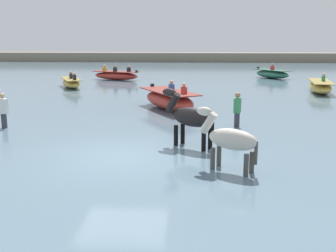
{
  "coord_description": "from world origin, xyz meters",
  "views": [
    {
      "loc": [
        1.9,
        -10.91,
        3.66
      ],
      "look_at": [
        1.2,
        1.67,
        0.85
      ],
      "focal_mm": 43.65,
      "sensor_mm": 36.0,
      "label": 1
    }
  ],
  "objects_px": {
    "horse_lead_pinto": "(230,141)",
    "person_wading_mid": "(237,113)",
    "boat_distant_east": "(320,87)",
    "person_onlooker_right": "(3,114)",
    "boat_distant_west": "(169,100)",
    "boat_near_starboard": "(272,74)",
    "boat_near_port": "(116,75)",
    "horse_trailing_black": "(191,118)",
    "boat_far_inshore": "(71,83)"
  },
  "relations": [
    {
      "from": "horse_trailing_black",
      "to": "boat_near_starboard",
      "type": "bearing_deg",
      "value": 72.79
    },
    {
      "from": "horse_lead_pinto",
      "to": "person_wading_mid",
      "type": "height_order",
      "value": "horse_lead_pinto"
    },
    {
      "from": "person_wading_mid",
      "to": "boat_far_inshore",
      "type": "bearing_deg",
      "value": 130.32
    },
    {
      "from": "horse_trailing_black",
      "to": "boat_near_port",
      "type": "height_order",
      "value": "horse_trailing_black"
    },
    {
      "from": "boat_near_starboard",
      "to": "person_wading_mid",
      "type": "distance_m",
      "value": 18.38
    },
    {
      "from": "horse_lead_pinto",
      "to": "horse_trailing_black",
      "type": "height_order",
      "value": "horse_trailing_black"
    },
    {
      "from": "boat_distant_west",
      "to": "person_onlooker_right",
      "type": "bearing_deg",
      "value": -143.38
    },
    {
      "from": "horse_trailing_black",
      "to": "person_wading_mid",
      "type": "xyz_separation_m",
      "value": [
        1.7,
        2.85,
        -0.35
      ]
    },
    {
      "from": "boat_near_port",
      "to": "person_onlooker_right",
      "type": "distance_m",
      "value": 16.55
    },
    {
      "from": "boat_distant_west",
      "to": "person_onlooker_right",
      "type": "height_order",
      "value": "boat_distant_west"
    },
    {
      "from": "person_onlooker_right",
      "to": "boat_distant_west",
      "type": "bearing_deg",
      "value": 36.62
    },
    {
      "from": "boat_near_port",
      "to": "person_wading_mid",
      "type": "bearing_deg",
      "value": -65.11
    },
    {
      "from": "horse_lead_pinto",
      "to": "boat_distant_east",
      "type": "height_order",
      "value": "horse_lead_pinto"
    },
    {
      "from": "boat_distant_west",
      "to": "boat_distant_east",
      "type": "relative_size",
      "value": 1.08
    },
    {
      "from": "horse_trailing_black",
      "to": "boat_near_starboard",
      "type": "distance_m",
      "value": 21.6
    },
    {
      "from": "horse_lead_pinto",
      "to": "person_wading_mid",
      "type": "distance_m",
      "value": 5.07
    },
    {
      "from": "horse_lead_pinto",
      "to": "boat_near_starboard",
      "type": "bearing_deg",
      "value": 76.62
    },
    {
      "from": "horse_trailing_black",
      "to": "person_onlooker_right",
      "type": "height_order",
      "value": "horse_trailing_black"
    },
    {
      "from": "boat_near_starboard",
      "to": "boat_distant_east",
      "type": "bearing_deg",
      "value": -81.63
    },
    {
      "from": "person_wading_mid",
      "to": "boat_near_starboard",
      "type": "bearing_deg",
      "value": 75.22
    },
    {
      "from": "person_onlooker_right",
      "to": "horse_lead_pinto",
      "type": "bearing_deg",
      "value": -29.37
    },
    {
      "from": "boat_near_starboard",
      "to": "boat_near_port",
      "type": "relative_size",
      "value": 0.83
    },
    {
      "from": "boat_distant_west",
      "to": "boat_near_starboard",
      "type": "relative_size",
      "value": 1.3
    },
    {
      "from": "horse_lead_pinto",
      "to": "boat_distant_east",
      "type": "xyz_separation_m",
      "value": [
        6.63,
        14.52,
        -0.42
      ]
    },
    {
      "from": "boat_near_starboard",
      "to": "boat_near_port",
      "type": "height_order",
      "value": "boat_near_starboard"
    },
    {
      "from": "boat_distant_west",
      "to": "person_onlooker_right",
      "type": "xyz_separation_m",
      "value": [
        -5.8,
        -4.31,
        0.1
      ]
    },
    {
      "from": "horse_trailing_black",
      "to": "person_wading_mid",
      "type": "distance_m",
      "value": 3.34
    },
    {
      "from": "boat_distant_west",
      "to": "person_onlooker_right",
      "type": "relative_size",
      "value": 2.5
    },
    {
      "from": "horse_lead_pinto",
      "to": "person_onlooker_right",
      "type": "xyz_separation_m",
      "value": [
        -7.77,
        4.37,
        -0.24
      ]
    },
    {
      "from": "boat_distant_east",
      "to": "person_wading_mid",
      "type": "bearing_deg",
      "value": -121.82
    },
    {
      "from": "boat_far_inshore",
      "to": "boat_distant_west",
      "type": "bearing_deg",
      "value": -47.89
    },
    {
      "from": "horse_trailing_black",
      "to": "boat_far_inshore",
      "type": "bearing_deg",
      "value": 118.99
    },
    {
      "from": "boat_distant_west",
      "to": "boat_distant_east",
      "type": "xyz_separation_m",
      "value": [
        8.61,
        5.84,
        -0.07
      ]
    },
    {
      "from": "horse_trailing_black",
      "to": "boat_near_starboard",
      "type": "xyz_separation_m",
      "value": [
        6.39,
        20.62,
        -0.54
      ]
    },
    {
      "from": "horse_trailing_black",
      "to": "boat_near_port",
      "type": "distance_m",
      "value": 19.57
    },
    {
      "from": "boat_far_inshore",
      "to": "person_wading_mid",
      "type": "xyz_separation_m",
      "value": [
        9.45,
        -11.13,
        0.22
      ]
    },
    {
      "from": "horse_lead_pinto",
      "to": "boat_far_inshore",
      "type": "xyz_separation_m",
      "value": [
        -8.72,
        16.14,
        -0.46
      ]
    },
    {
      "from": "horse_lead_pinto",
      "to": "boat_distant_east",
      "type": "distance_m",
      "value": 15.97
    },
    {
      "from": "horse_lead_pinto",
      "to": "person_wading_mid",
      "type": "bearing_deg",
      "value": 81.72
    },
    {
      "from": "boat_distant_west",
      "to": "boat_near_port",
      "type": "height_order",
      "value": "boat_distant_west"
    },
    {
      "from": "horse_trailing_black",
      "to": "boat_distant_west",
      "type": "xyz_separation_m",
      "value": [
        -1.0,
        6.52,
        -0.46
      ]
    },
    {
      "from": "horse_lead_pinto",
      "to": "person_onlooker_right",
      "type": "relative_size",
      "value": 1.15
    },
    {
      "from": "boat_near_port",
      "to": "horse_lead_pinto",
      "type": "bearing_deg",
      "value": -72.37
    },
    {
      "from": "boat_distant_east",
      "to": "boat_near_starboard",
      "type": "xyz_separation_m",
      "value": [
        -1.21,
        8.26,
        -0.01
      ]
    },
    {
      "from": "horse_trailing_black",
      "to": "boat_far_inshore",
      "type": "relative_size",
      "value": 0.62
    },
    {
      "from": "boat_far_inshore",
      "to": "boat_near_starboard",
      "type": "distance_m",
      "value": 15.62
    },
    {
      "from": "horse_trailing_black",
      "to": "boat_distant_west",
      "type": "relative_size",
      "value": 0.51
    },
    {
      "from": "boat_distant_west",
      "to": "horse_trailing_black",
      "type": "bearing_deg",
      "value": -81.25
    },
    {
      "from": "boat_distant_east",
      "to": "person_onlooker_right",
      "type": "distance_m",
      "value": 17.62
    },
    {
      "from": "boat_distant_east",
      "to": "person_wading_mid",
      "type": "relative_size",
      "value": 2.32
    }
  ]
}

